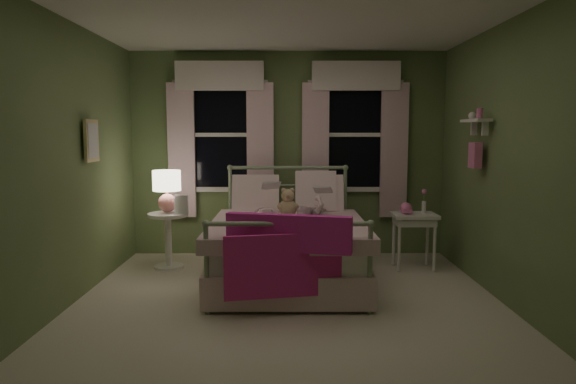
{
  "coord_description": "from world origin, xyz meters",
  "views": [
    {
      "loc": [
        -0.02,
        -4.5,
        1.58
      ],
      "look_at": [
        -0.0,
        0.49,
        1.0
      ],
      "focal_mm": 32.0,
      "sensor_mm": 36.0,
      "label": 1
    }
  ],
  "objects_px": {
    "bed": "(288,247)",
    "nightstand_left": "(168,233)",
    "table_lamp": "(167,187)",
    "nightstand_right": "(414,222)",
    "child_left": "(263,189)",
    "teddy_bear": "(288,204)",
    "child_right": "(313,187)"
  },
  "relations": [
    {
      "from": "bed",
      "to": "nightstand_left",
      "type": "distance_m",
      "value": 1.5
    },
    {
      "from": "nightstand_left",
      "to": "table_lamp",
      "type": "distance_m",
      "value": 0.54
    },
    {
      "from": "nightstand_right",
      "to": "table_lamp",
      "type": "bearing_deg",
      "value": 179.13
    },
    {
      "from": "child_left",
      "to": "teddy_bear",
      "type": "bearing_deg",
      "value": 155.18
    },
    {
      "from": "child_left",
      "to": "teddy_bear",
      "type": "xyz_separation_m",
      "value": [
        0.28,
        -0.16,
        -0.15
      ]
    },
    {
      "from": "child_right",
      "to": "nightstand_left",
      "type": "distance_m",
      "value": 1.77
    },
    {
      "from": "nightstand_left",
      "to": "nightstand_right",
      "type": "distance_m",
      "value": 2.86
    },
    {
      "from": "teddy_bear",
      "to": "nightstand_right",
      "type": "bearing_deg",
      "value": 8.89
    },
    {
      "from": "teddy_bear",
      "to": "bed",
      "type": "bearing_deg",
      "value": -88.85
    },
    {
      "from": "child_left",
      "to": "table_lamp",
      "type": "height_order",
      "value": "child_left"
    },
    {
      "from": "teddy_bear",
      "to": "child_right",
      "type": "bearing_deg",
      "value": 29.5
    },
    {
      "from": "bed",
      "to": "table_lamp",
      "type": "relative_size",
      "value": 4.21
    },
    {
      "from": "child_right",
      "to": "teddy_bear",
      "type": "height_order",
      "value": "child_right"
    },
    {
      "from": "child_left",
      "to": "nightstand_left",
      "type": "relative_size",
      "value": 1.15
    },
    {
      "from": "teddy_bear",
      "to": "table_lamp",
      "type": "xyz_separation_m",
      "value": [
        -1.4,
        0.27,
        0.16
      ]
    },
    {
      "from": "table_lamp",
      "to": "teddy_bear",
      "type": "bearing_deg",
      "value": -11.03
    },
    {
      "from": "bed",
      "to": "nightstand_right",
      "type": "distance_m",
      "value": 1.55
    },
    {
      "from": "nightstand_right",
      "to": "nightstand_left",
      "type": "bearing_deg",
      "value": 179.13
    },
    {
      "from": "table_lamp",
      "to": "child_right",
      "type": "bearing_deg",
      "value": -3.88
    },
    {
      "from": "child_right",
      "to": "table_lamp",
      "type": "height_order",
      "value": "child_right"
    },
    {
      "from": "bed",
      "to": "child_left",
      "type": "bearing_deg",
      "value": 123.42
    },
    {
      "from": "child_left",
      "to": "table_lamp",
      "type": "bearing_deg",
      "value": -1.15
    },
    {
      "from": "bed",
      "to": "teddy_bear",
      "type": "distance_m",
      "value": 0.5
    },
    {
      "from": "bed",
      "to": "child_right",
      "type": "relative_size",
      "value": 2.56
    },
    {
      "from": "bed",
      "to": "child_right",
      "type": "height_order",
      "value": "child_right"
    },
    {
      "from": "child_right",
      "to": "teddy_bear",
      "type": "bearing_deg",
      "value": 51.97
    },
    {
      "from": "bed",
      "to": "nightstand_left",
      "type": "height_order",
      "value": "bed"
    },
    {
      "from": "teddy_bear",
      "to": "table_lamp",
      "type": "height_order",
      "value": "table_lamp"
    },
    {
      "from": "teddy_bear",
      "to": "table_lamp",
      "type": "bearing_deg",
      "value": 168.97
    },
    {
      "from": "teddy_bear",
      "to": "nightstand_left",
      "type": "bearing_deg",
      "value": 168.97
    },
    {
      "from": "child_right",
      "to": "nightstand_right",
      "type": "bearing_deg",
      "value": -154.12
    },
    {
      "from": "teddy_bear",
      "to": "nightstand_right",
      "type": "height_order",
      "value": "teddy_bear"
    }
  ]
}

